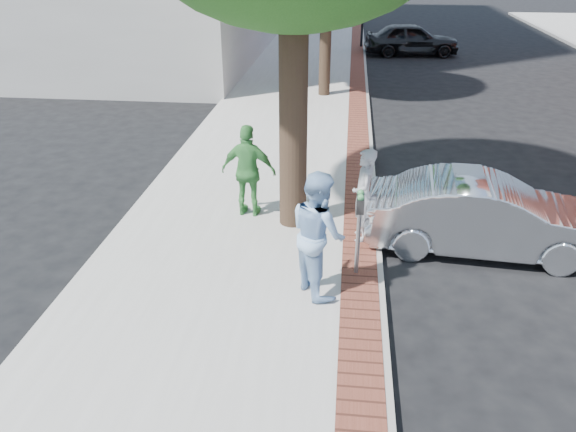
# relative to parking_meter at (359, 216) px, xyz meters

# --- Properties ---
(ground) EXTENTS (120.00, 120.00, 0.00)m
(ground) POSITION_rel_parking_meter_xyz_m (-0.64, -0.15, -1.21)
(ground) COLOR black
(ground) RESTS_ON ground
(sidewalk) EXTENTS (5.00, 60.00, 0.15)m
(sidewalk) POSITION_rel_parking_meter_xyz_m (-2.14, 7.85, -1.13)
(sidewalk) COLOR #9E9991
(sidewalk) RESTS_ON ground
(brick_strip) EXTENTS (0.60, 60.00, 0.01)m
(brick_strip) POSITION_rel_parking_meter_xyz_m (0.06, 7.85, -1.05)
(brick_strip) COLOR brown
(brick_strip) RESTS_ON sidewalk
(curb) EXTENTS (0.10, 60.00, 0.15)m
(curb) POSITION_rel_parking_meter_xyz_m (0.41, 7.85, -1.13)
(curb) COLOR gray
(curb) RESTS_ON ground
(office_base) EXTENTS (18.20, 22.20, 4.00)m
(office_base) POSITION_rel_parking_meter_xyz_m (-13.64, 21.85, 0.79)
(office_base) COLOR gray
(office_base) RESTS_ON ground
(signal_near) EXTENTS (0.70, 0.15, 3.80)m
(signal_near) POSITION_rel_parking_meter_xyz_m (0.26, 21.85, 1.05)
(signal_near) COLOR black
(signal_near) RESTS_ON ground
(parking_meter) EXTENTS (0.12, 0.32, 1.47)m
(parking_meter) POSITION_rel_parking_meter_xyz_m (0.00, 0.00, 0.00)
(parking_meter) COLOR gray
(parking_meter) RESTS_ON sidewalk
(person_gray) EXTENTS (0.45, 0.66, 1.74)m
(person_gray) POSITION_rel_parking_meter_xyz_m (0.09, 1.22, -0.18)
(person_gray) COLOR #9D9EA2
(person_gray) RESTS_ON sidewalk
(person_officer) EXTENTS (1.15, 1.23, 2.01)m
(person_officer) POSITION_rel_parking_meter_xyz_m (-0.63, -0.56, -0.05)
(person_officer) COLOR #8FB6DE
(person_officer) RESTS_ON sidewalk
(person_green) EXTENTS (1.13, 0.57, 1.86)m
(person_green) POSITION_rel_parking_meter_xyz_m (-2.14, 2.01, -0.13)
(person_green) COLOR #418F43
(person_green) RESTS_ON sidewalk
(sedan_silver) EXTENTS (4.34, 1.81, 1.39)m
(sedan_silver) POSITION_rel_parking_meter_xyz_m (2.29, 1.28, -0.51)
(sedan_silver) COLOR silver
(sedan_silver) RESTS_ON ground
(bg_car) EXTENTS (4.61, 2.17, 1.52)m
(bg_car) POSITION_rel_parking_meter_xyz_m (2.65, 20.52, -0.44)
(bg_car) COLOR black
(bg_car) RESTS_ON ground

